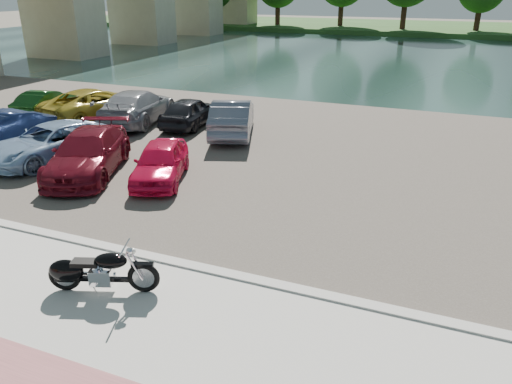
{
  "coord_description": "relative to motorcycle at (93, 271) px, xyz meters",
  "views": [
    {
      "loc": [
        5.19,
        -6.53,
        6.01
      ],
      "look_at": [
        0.74,
        4.38,
        1.1
      ],
      "focal_mm": 35.0,
      "sensor_mm": 36.0,
      "label": 1
    }
  ],
  "objects": [
    {
      "name": "car_9",
      "position": [
        -2.34,
        11.95,
        0.24
      ],
      "size": [
        3.08,
        4.9,
        1.52
      ],
      "primitive_type": "imported",
      "rotation": [
        0.0,
        0.0,
        3.49
      ],
      "color": "slate",
      "rests_on": "parking_lot"
    },
    {
      "name": "motorcycle",
      "position": [
        0.0,
        0.0,
        0.0
      ],
      "size": [
        2.24,
        1.08,
        1.05
      ],
      "rotation": [
        0.0,
        0.0,
        0.35
      ],
      "color": "black",
      "rests_on": "promenade"
    },
    {
      "name": "ground",
      "position": [
        1.26,
        -0.39,
        -0.56
      ],
      "size": [
        200.0,
        200.0,
        0.0
      ],
      "primitive_type": "plane",
      "color": "#595447",
      "rests_on": "ground"
    },
    {
      "name": "parking_lot",
      "position": [
        1.26,
        10.61,
        -0.54
      ],
      "size": [
        60.0,
        18.0,
        0.04
      ],
      "primitive_type": "cube",
      "color": "#48413A",
      "rests_on": "ground"
    },
    {
      "name": "car_3",
      "position": [
        -4.87,
        5.8,
        0.19
      ],
      "size": [
        3.64,
        5.28,
        1.42
      ],
      "primitive_type": "imported",
      "rotation": [
        0.0,
        0.0,
        0.38
      ],
      "color": "maroon",
      "rests_on": "parking_lot"
    },
    {
      "name": "car_8",
      "position": [
        -4.73,
        12.5,
        0.14
      ],
      "size": [
        1.91,
        4.03,
        1.33
      ],
      "primitive_type": "imported",
      "rotation": [
        0.0,
        0.0,
        3.23
      ],
      "color": "black",
      "rests_on": "parking_lot"
    },
    {
      "name": "car_6",
      "position": [
        -9.62,
        12.0,
        0.2
      ],
      "size": [
        3.27,
        5.53,
        1.44
      ],
      "primitive_type": "imported",
      "rotation": [
        0.0,
        0.0,
        2.96
      ],
      "color": "gold",
      "rests_on": "parking_lot"
    },
    {
      "name": "far_bank",
      "position": [
        1.26,
        71.61,
        -0.26
      ],
      "size": [
        120.0,
        24.0,
        0.6
      ],
      "primitive_type": "cube",
      "color": "#1F4217",
      "rests_on": "ground"
    },
    {
      "name": "kerb",
      "position": [
        1.26,
        1.61,
        -0.49
      ],
      "size": [
        60.0,
        0.3,
        0.14
      ],
      "primitive_type": "cube",
      "color": "#B9B6AE",
      "rests_on": "ground"
    },
    {
      "name": "promenade",
      "position": [
        1.26,
        -1.39,
        -0.51
      ],
      "size": [
        60.0,
        6.0,
        0.1
      ],
      "primitive_type": "cube",
      "color": "#B9B6AE",
      "rests_on": "ground"
    },
    {
      "name": "car_7",
      "position": [
        -7.26,
        12.13,
        0.24
      ],
      "size": [
        3.12,
        5.58,
        1.53
      ],
      "primitive_type": "imported",
      "rotation": [
        0.0,
        0.0,
        3.34
      ],
      "color": "gray",
      "rests_on": "parking_lot"
    },
    {
      "name": "river",
      "position": [
        1.26,
        39.61,
        -0.56
      ],
      "size": [
        120.0,
        40.0,
        0.0
      ],
      "primitive_type": "cube",
      "color": "#1B312D",
      "rests_on": "ground"
    },
    {
      "name": "car_4",
      "position": [
        -2.26,
        6.16,
        0.11
      ],
      "size": [
        2.7,
        3.99,
        1.26
      ],
      "primitive_type": "imported",
      "rotation": [
        0.0,
        0.0,
        0.36
      ],
      "color": "red",
      "rests_on": "parking_lot"
    },
    {
      "name": "car_2",
      "position": [
        -7.07,
        6.39,
        0.14
      ],
      "size": [
        3.24,
        5.12,
        1.32
      ],
      "primitive_type": "imported",
      "rotation": [
        0.0,
        0.0,
        -0.24
      ],
      "color": "#91B1D3",
      "rests_on": "parking_lot"
    },
    {
      "name": "car_5",
      "position": [
        -12.27,
        11.62,
        0.1
      ],
      "size": [
        1.96,
        3.96,
        1.25
      ],
      "primitive_type": "imported",
      "rotation": [
        0.0,
        0.0,
        3.32
      ],
      "color": "#103D12",
      "rests_on": "parking_lot"
    }
  ]
}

